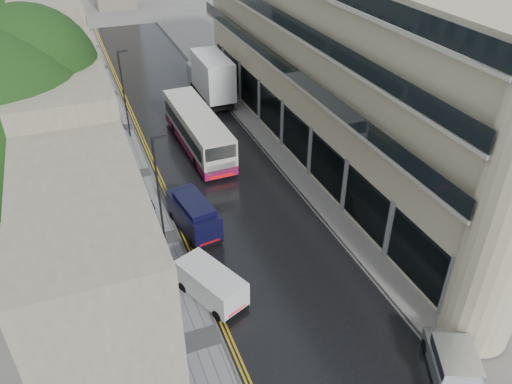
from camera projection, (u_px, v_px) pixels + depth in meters
road at (210, 161)px, 38.71m from camera, size 9.00×85.00×0.02m
left_sidewalk at (134, 175)px, 36.91m from camera, size 2.70×85.00×0.12m
right_sidewalk at (274, 149)px, 40.32m from camera, size 1.80×85.00×0.12m
old_shop_row at (64, 94)px, 34.52m from camera, size 4.50×56.00×12.00m
modern_block at (345, 64)px, 36.84m from camera, size 8.00×40.00×14.00m
tree_near at (9, 155)px, 25.27m from camera, size 10.56×10.56×13.89m
tree_far at (21, 82)px, 35.90m from camera, size 9.24×9.24×12.46m
cream_bus at (195, 151)px, 36.93m from camera, size 2.88×11.36×3.08m
white_lorry at (204, 86)px, 45.94m from camera, size 2.59×8.63×4.53m
white_van at (217, 307)px, 24.68m from camera, size 3.18×4.39×1.83m
navy_van at (191, 232)px, 29.36m from camera, size 2.49×4.79×2.33m
pedestrian at (151, 210)px, 31.67m from camera, size 0.59×0.39×1.60m
lamp_post_near at (159, 195)px, 28.04m from camera, size 0.82×0.26×7.21m
lamp_post_far at (124, 96)px, 40.13m from camera, size 0.82×0.23×7.24m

